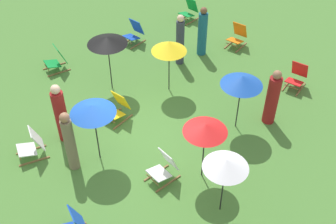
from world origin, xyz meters
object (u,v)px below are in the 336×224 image
object	(u,v)px
deckchair_3	(134,33)
deckchair_5	(32,145)
umbrella_0	(93,109)
person_1	(61,114)
deckchair_7	(237,36)
person_0	(180,40)
deckchair_4	(297,77)
umbrella_4	(205,128)
umbrella_1	(242,81)
deckchair_11	(118,108)
umbrella_3	(107,40)
person_3	(202,32)
deckchair_10	(164,167)
umbrella_5	(226,164)
deckchair_1	(57,60)
person_2	(70,142)
person_4	(272,98)
umbrella_2	(169,46)
deckchair_6	(189,11)

from	to	relation	value
deckchair_3	deckchair_5	distance (m)	5.82
umbrella_0	deckchair_3	bearing A→B (deg)	135.63
deckchair_5	person_1	distance (m)	1.03
deckchair_7	person_0	world-z (taller)	person_0
deckchair_4	umbrella_4	distance (m)	4.78
umbrella_1	deckchair_11	bearing A→B (deg)	-134.49
umbrella_3	person_3	world-z (taller)	umbrella_3
deckchair_10	umbrella_5	world-z (taller)	umbrella_5
deckchair_4	umbrella_1	size ratio (longest dim) A/B	0.52
deckchair_5	umbrella_1	xyz separation A→B (m)	(2.41, 4.74, 1.17)
deckchair_1	deckchair_10	world-z (taller)	same
person_1	person_2	size ratio (longest dim) A/B	1.00
umbrella_3	person_4	xyz separation A→B (m)	(3.94, 2.54, -0.87)
umbrella_2	deckchair_5	bearing A→B (deg)	-90.12
deckchair_6	deckchair_11	world-z (taller)	same
deckchair_11	person_0	size ratio (longest dim) A/B	0.49
deckchair_1	deckchair_4	world-z (taller)	same
umbrella_0	umbrella_5	bearing A→B (deg)	22.69
deckchair_11	umbrella_1	distance (m)	3.43
deckchair_1	deckchair_5	size ratio (longest dim) A/B	0.97
umbrella_0	person_0	bearing A→B (deg)	114.89
deckchair_5	person_1	xyz separation A→B (m)	(-0.08, 0.92, 0.45)
deckchair_3	deckchair_7	xyz separation A→B (m)	(2.38, 2.62, 0.00)
deckchair_1	deckchair_7	world-z (taller)	same
umbrella_5	deckchair_11	bearing A→B (deg)	-179.03
umbrella_0	person_4	xyz separation A→B (m)	(1.72, 4.35, -0.82)
deckchair_6	deckchair_7	xyz separation A→B (m)	(2.42, 0.08, 0.00)
person_2	person_4	bearing A→B (deg)	21.96
deckchair_10	deckchair_5	bearing A→B (deg)	-143.36
deckchair_4	deckchair_11	world-z (taller)	same
deckchair_6	person_4	world-z (taller)	person_4
umbrella_1	person_3	world-z (taller)	person_3
deckchair_3	deckchair_6	world-z (taller)	same
deckchair_6	person_2	bearing A→B (deg)	-70.12
umbrella_0	umbrella_3	distance (m)	2.87
deckchair_3	umbrella_1	bearing A→B (deg)	-14.94
umbrella_1	umbrella_4	size ratio (longest dim) A/B	1.01
umbrella_0	umbrella_1	size ratio (longest dim) A/B	1.03
umbrella_1	person_0	size ratio (longest dim) A/B	0.98
deckchair_6	umbrella_0	xyz separation A→B (m)	(3.96, -6.38, 1.24)
deckchair_1	person_1	distance (m)	3.24
deckchair_1	person_1	size ratio (longest dim) A/B	0.48
person_2	umbrella_0	bearing A→B (deg)	29.70
umbrella_0	person_2	size ratio (longest dim) A/B	1.00
deckchair_5	person_1	world-z (taller)	person_1
person_0	person_4	xyz separation A→B (m)	(3.70, 0.08, -0.04)
deckchair_4	person_3	size ratio (longest dim) A/B	0.51
deckchair_11	umbrella_3	world-z (taller)	umbrella_3
deckchair_3	deckchair_6	xyz separation A→B (m)	(-0.03, 2.54, 0.00)
deckchair_6	umbrella_0	distance (m)	7.61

